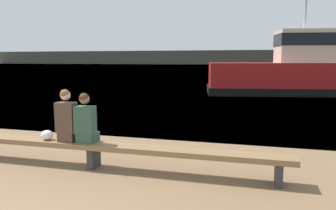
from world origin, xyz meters
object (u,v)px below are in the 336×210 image
person_left (67,119)px  tugboat_red (301,74)px  person_right (86,121)px  shopping_bag (47,135)px  bench_main (94,147)px

person_left → tugboat_red: tugboat_red is taller
person_right → tugboat_red: bearing=70.1°
person_left → shopping_bag: size_ratio=4.41×
bench_main → tugboat_red: (5.44, 15.41, 0.80)m
shopping_bag → tugboat_red: 16.73m
person_right → tugboat_red: tugboat_red is taller
shopping_bag → tugboat_red: (6.44, 15.43, 0.62)m
person_right → tugboat_red: (5.59, 15.41, 0.30)m
person_left → shopping_bag: person_left is taller
person_right → shopping_bag: person_right is taller
bench_main → tugboat_red: size_ratio=0.65×
person_right → bench_main: bearing=-0.5°
person_right → tugboat_red: size_ratio=0.09×
person_left → tugboat_red: bearing=68.8°
bench_main → shopping_bag: shopping_bag is taller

